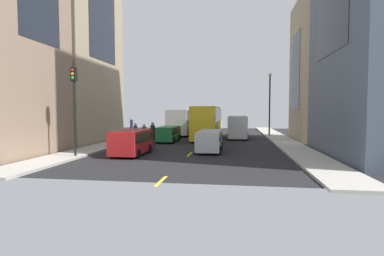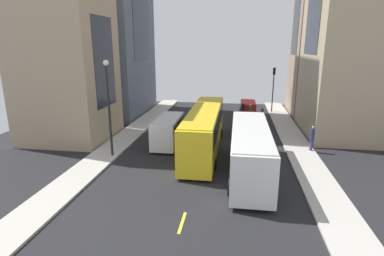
{
  "view_description": "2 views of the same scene",
  "coord_description": "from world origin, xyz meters",
  "px_view_note": "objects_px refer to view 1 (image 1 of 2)",
  "views": [
    {
      "loc": [
        3.27,
        -33.86,
        3.12
      ],
      "look_at": [
        -1.43,
        -1.62,
        1.28
      ],
      "focal_mm": 28.13,
      "sensor_mm": 36.0,
      "label": 1
    },
    {
      "loc": [
        -2.55,
        26.42,
        8.88
      ],
      "look_at": [
        1.16,
        1.21,
        1.96
      ],
      "focal_mm": 28.84,
      "sensor_mm": 36.0,
      "label": 2
    }
  ],
  "objects_px": {
    "city_bus_white": "(184,119)",
    "pedestrian_waiting_curb": "(135,134)",
    "pedestrian_crossing_mid": "(132,127)",
    "pedestrian_walking_far": "(144,136)",
    "delivery_van_white": "(237,125)",
    "traffic_light_near_corner": "(74,95)",
    "car_red_2": "(132,141)",
    "streetcar_yellow": "(208,120)",
    "car_silver_0": "(210,139)",
    "pedestrian_crossing_near": "(153,135)",
    "car_green_1": "(168,133)"
  },
  "relations": [
    {
      "from": "car_green_1",
      "to": "pedestrian_waiting_curb",
      "type": "xyz_separation_m",
      "value": [
        -1.94,
        -4.41,
        0.21
      ]
    },
    {
      "from": "traffic_light_near_corner",
      "to": "car_red_2",
      "type": "bearing_deg",
      "value": 30.55
    },
    {
      "from": "car_silver_0",
      "to": "car_red_2",
      "type": "xyz_separation_m",
      "value": [
        -5.31,
        -2.67,
        0.08
      ]
    },
    {
      "from": "car_green_1",
      "to": "car_red_2",
      "type": "height_order",
      "value": "car_red_2"
    },
    {
      "from": "streetcar_yellow",
      "to": "car_silver_0",
      "type": "distance_m",
      "value": 12.0
    },
    {
      "from": "delivery_van_white",
      "to": "traffic_light_near_corner",
      "type": "height_order",
      "value": "traffic_light_near_corner"
    },
    {
      "from": "delivery_van_white",
      "to": "car_silver_0",
      "type": "bearing_deg",
      "value": -101.14
    },
    {
      "from": "delivery_van_white",
      "to": "pedestrian_walking_far",
      "type": "xyz_separation_m",
      "value": [
        -7.64,
        -10.33,
        -0.41
      ]
    },
    {
      "from": "city_bus_white",
      "to": "streetcar_yellow",
      "type": "bearing_deg",
      "value": -51.59
    },
    {
      "from": "delivery_van_white",
      "to": "pedestrian_waiting_curb",
      "type": "relative_size",
      "value": 2.66
    },
    {
      "from": "traffic_light_near_corner",
      "to": "delivery_van_white",
      "type": "bearing_deg",
      "value": 55.61
    },
    {
      "from": "traffic_light_near_corner",
      "to": "pedestrian_crossing_near",
      "type": "bearing_deg",
      "value": 51.8
    },
    {
      "from": "pedestrian_crossing_mid",
      "to": "pedestrian_walking_far",
      "type": "bearing_deg",
      "value": -82.25
    },
    {
      "from": "pedestrian_waiting_curb",
      "to": "streetcar_yellow",
      "type": "bearing_deg",
      "value": -95.25
    },
    {
      "from": "city_bus_white",
      "to": "traffic_light_near_corner",
      "type": "distance_m",
      "value": 21.54
    },
    {
      "from": "pedestrian_waiting_curb",
      "to": "pedestrian_crossing_near",
      "type": "bearing_deg",
      "value": 162.39
    },
    {
      "from": "car_silver_0",
      "to": "pedestrian_walking_far",
      "type": "bearing_deg",
      "value": 172.07
    },
    {
      "from": "car_red_2",
      "to": "traffic_light_near_corner",
      "type": "distance_m",
      "value": 4.9
    },
    {
      "from": "city_bus_white",
      "to": "streetcar_yellow",
      "type": "height_order",
      "value": "streetcar_yellow"
    },
    {
      "from": "pedestrian_crossing_near",
      "to": "car_silver_0",
      "type": "bearing_deg",
      "value": -71.44
    },
    {
      "from": "car_green_1",
      "to": "car_red_2",
      "type": "xyz_separation_m",
      "value": [
        -0.5,
        -9.42,
        0.12
      ]
    },
    {
      "from": "streetcar_yellow",
      "to": "pedestrian_walking_far",
      "type": "height_order",
      "value": "streetcar_yellow"
    },
    {
      "from": "car_silver_0",
      "to": "car_red_2",
      "type": "distance_m",
      "value": 5.94
    },
    {
      "from": "streetcar_yellow",
      "to": "pedestrian_waiting_curb",
      "type": "height_order",
      "value": "streetcar_yellow"
    },
    {
      "from": "city_bus_white",
      "to": "pedestrian_waiting_curb",
      "type": "relative_size",
      "value": 5.31
    },
    {
      "from": "car_red_2",
      "to": "pedestrian_crossing_near",
      "type": "bearing_deg",
      "value": 77.46
    },
    {
      "from": "city_bus_white",
      "to": "delivery_van_white",
      "type": "xyz_separation_m",
      "value": [
        7.07,
        -5.46,
        -0.49
      ]
    },
    {
      "from": "streetcar_yellow",
      "to": "pedestrian_walking_far",
      "type": "xyz_separation_m",
      "value": [
        -4.27,
        -11.12,
        -1.02
      ]
    },
    {
      "from": "pedestrian_walking_far",
      "to": "traffic_light_near_corner",
      "type": "bearing_deg",
      "value": 80.57
    },
    {
      "from": "pedestrian_walking_far",
      "to": "pedestrian_crossing_near",
      "type": "height_order",
      "value": "pedestrian_crossing_near"
    },
    {
      "from": "car_red_2",
      "to": "pedestrian_crossing_mid",
      "type": "relative_size",
      "value": 2.0
    },
    {
      "from": "pedestrian_waiting_curb",
      "to": "pedestrian_walking_far",
      "type": "xyz_separation_m",
      "value": [
        1.29,
        -1.58,
        -0.01
      ]
    },
    {
      "from": "pedestrian_crossing_mid",
      "to": "traffic_light_near_corner",
      "type": "relative_size",
      "value": 0.37
    },
    {
      "from": "car_silver_0",
      "to": "streetcar_yellow",
      "type": "bearing_deg",
      "value": 95.71
    },
    {
      "from": "pedestrian_waiting_curb",
      "to": "pedestrian_walking_far",
      "type": "height_order",
      "value": "pedestrian_walking_far"
    },
    {
      "from": "pedestrian_crossing_near",
      "to": "delivery_van_white",
      "type": "bearing_deg",
      "value": -9.13
    },
    {
      "from": "car_red_2",
      "to": "traffic_light_near_corner",
      "type": "relative_size",
      "value": 0.74
    },
    {
      "from": "pedestrian_crossing_mid",
      "to": "streetcar_yellow",
      "type": "bearing_deg",
      "value": -12.43
    },
    {
      "from": "pedestrian_crossing_near",
      "to": "car_red_2",
      "type": "bearing_deg",
      "value": -169.17
    },
    {
      "from": "delivery_van_white",
      "to": "car_green_1",
      "type": "xyz_separation_m",
      "value": [
        -6.99,
        -4.34,
        -0.6
      ]
    },
    {
      "from": "delivery_van_white",
      "to": "car_silver_0",
      "type": "distance_m",
      "value": 11.32
    },
    {
      "from": "city_bus_white",
      "to": "pedestrian_waiting_curb",
      "type": "xyz_separation_m",
      "value": [
        -1.86,
        -14.21,
        -0.89
      ]
    },
    {
      "from": "car_green_1",
      "to": "pedestrian_crossing_mid",
      "type": "relative_size",
      "value": 2.09
    },
    {
      "from": "car_silver_0",
      "to": "pedestrian_waiting_curb",
      "type": "bearing_deg",
      "value": 160.89
    },
    {
      "from": "car_green_1",
      "to": "pedestrian_crossing_mid",
      "type": "xyz_separation_m",
      "value": [
        -5.44,
        4.41,
        0.37
      ]
    },
    {
      "from": "car_silver_0",
      "to": "car_red_2",
      "type": "relative_size",
      "value": 1.08
    },
    {
      "from": "city_bus_white",
      "to": "car_silver_0",
      "type": "bearing_deg",
      "value": -73.54
    },
    {
      "from": "city_bus_white",
      "to": "car_red_2",
      "type": "relative_size",
      "value": 2.57
    },
    {
      "from": "city_bus_white",
      "to": "car_silver_0",
      "type": "height_order",
      "value": "city_bus_white"
    },
    {
      "from": "car_green_1",
      "to": "pedestrian_crossing_near",
      "type": "relative_size",
      "value": 2.02
    }
  ]
}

